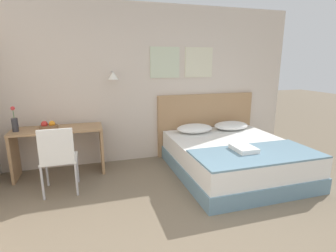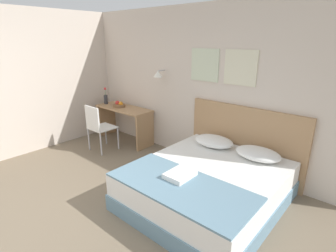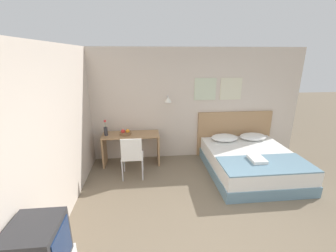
{
  "view_description": "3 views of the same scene",
  "coord_description": "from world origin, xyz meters",
  "px_view_note": "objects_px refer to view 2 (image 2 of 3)",
  "views": [
    {
      "loc": [
        -0.95,
        -1.5,
        1.71
      ],
      "look_at": [
        0.17,
        2.15,
        0.77
      ],
      "focal_mm": 28.0,
      "sensor_mm": 36.0,
      "label": 1
    },
    {
      "loc": [
        2.77,
        -0.75,
        2.11
      ],
      "look_at": [
        0.34,
        2.04,
        0.87
      ],
      "focal_mm": 28.0,
      "sensor_mm": 36.0,
      "label": 2
    },
    {
      "loc": [
        -1.07,
        -2.27,
        2.48
      ],
      "look_at": [
        -0.61,
        2.2,
        1.05
      ],
      "focal_mm": 24.0,
      "sensor_mm": 36.0,
      "label": 3
    }
  ],
  "objects_px": {
    "bed": "(207,186)",
    "flower_vase": "(106,98)",
    "folded_towel_near_foot": "(180,174)",
    "pillow_right": "(258,154)",
    "pillow_left": "(214,141)",
    "desk": "(124,117)",
    "headboard": "(244,142)",
    "throw_blanket": "(180,186)",
    "desk_chair": "(98,125)",
    "fruit_bowl": "(119,105)"
  },
  "relations": [
    {
      "from": "bed",
      "to": "flower_vase",
      "type": "height_order",
      "value": "flower_vase"
    },
    {
      "from": "bed",
      "to": "folded_towel_near_foot",
      "type": "xyz_separation_m",
      "value": [
        -0.11,
        -0.44,
        0.31
      ]
    },
    {
      "from": "pillow_right",
      "to": "pillow_left",
      "type": "bearing_deg",
      "value": 180.0
    },
    {
      "from": "pillow_right",
      "to": "desk",
      "type": "bearing_deg",
      "value": 179.35
    },
    {
      "from": "bed",
      "to": "headboard",
      "type": "bearing_deg",
      "value": 90.0
    },
    {
      "from": "headboard",
      "to": "pillow_right",
      "type": "height_order",
      "value": "headboard"
    },
    {
      "from": "throw_blanket",
      "to": "folded_towel_near_foot",
      "type": "height_order",
      "value": "folded_towel_near_foot"
    },
    {
      "from": "headboard",
      "to": "desk_chair",
      "type": "distance_m",
      "value": 2.71
    },
    {
      "from": "headboard",
      "to": "desk",
      "type": "height_order",
      "value": "headboard"
    },
    {
      "from": "fruit_bowl",
      "to": "flower_vase",
      "type": "height_order",
      "value": "flower_vase"
    },
    {
      "from": "throw_blanket",
      "to": "flower_vase",
      "type": "relative_size",
      "value": 4.69
    },
    {
      "from": "pillow_right",
      "to": "flower_vase",
      "type": "bearing_deg",
      "value": -179.89
    },
    {
      "from": "throw_blanket",
      "to": "desk_chair",
      "type": "relative_size",
      "value": 1.87
    },
    {
      "from": "pillow_right",
      "to": "folded_towel_near_foot",
      "type": "height_order",
      "value": "pillow_right"
    },
    {
      "from": "headboard",
      "to": "desk",
      "type": "bearing_deg",
      "value": -174.01
    },
    {
      "from": "fruit_bowl",
      "to": "pillow_left",
      "type": "bearing_deg",
      "value": -0.21
    },
    {
      "from": "headboard",
      "to": "pillow_left",
      "type": "height_order",
      "value": "headboard"
    },
    {
      "from": "throw_blanket",
      "to": "folded_towel_near_foot",
      "type": "xyz_separation_m",
      "value": [
        -0.11,
        0.14,
        0.04
      ]
    },
    {
      "from": "pillow_right",
      "to": "throw_blanket",
      "type": "relative_size",
      "value": 0.37
    },
    {
      "from": "throw_blanket",
      "to": "desk",
      "type": "bearing_deg",
      "value": 152.74
    },
    {
      "from": "headboard",
      "to": "desk_chair",
      "type": "height_order",
      "value": "headboard"
    },
    {
      "from": "pillow_left",
      "to": "fruit_bowl",
      "type": "relative_size",
      "value": 2.43
    },
    {
      "from": "bed",
      "to": "headboard",
      "type": "xyz_separation_m",
      "value": [
        0.0,
        1.02,
        0.32
      ]
    },
    {
      "from": "desk_chair",
      "to": "flower_vase",
      "type": "xyz_separation_m",
      "value": [
        -0.6,
        0.65,
        0.32
      ]
    },
    {
      "from": "pillow_right",
      "to": "fruit_bowl",
      "type": "bearing_deg",
      "value": 179.84
    },
    {
      "from": "pillow_right",
      "to": "desk",
      "type": "relative_size",
      "value": 0.49
    },
    {
      "from": "headboard",
      "to": "desk_chair",
      "type": "bearing_deg",
      "value": -159.11
    },
    {
      "from": "flower_vase",
      "to": "headboard",
      "type": "bearing_deg",
      "value": 5.66
    },
    {
      "from": "bed",
      "to": "pillow_right",
      "type": "relative_size",
      "value": 3.12
    },
    {
      "from": "bed",
      "to": "flower_vase",
      "type": "distance_m",
      "value": 3.27
    },
    {
      "from": "pillow_left",
      "to": "desk",
      "type": "height_order",
      "value": "desk"
    },
    {
      "from": "folded_towel_near_foot",
      "to": "fruit_bowl",
      "type": "xyz_separation_m",
      "value": [
        -2.59,
        1.17,
        0.22
      ]
    },
    {
      "from": "pillow_left",
      "to": "desk",
      "type": "xyz_separation_m",
      "value": [
        -2.22,
        0.03,
        -0.05
      ]
    },
    {
      "from": "desk",
      "to": "fruit_bowl",
      "type": "bearing_deg",
      "value": -168.34
    },
    {
      "from": "pillow_left",
      "to": "flower_vase",
      "type": "distance_m",
      "value": 2.79
    },
    {
      "from": "folded_towel_near_foot",
      "to": "desk_chair",
      "type": "height_order",
      "value": "desk_chair"
    },
    {
      "from": "pillow_left",
      "to": "desk_chair",
      "type": "relative_size",
      "value": 0.69
    },
    {
      "from": "pillow_right",
      "to": "flower_vase",
      "type": "xyz_separation_m",
      "value": [
        -3.49,
        -0.01,
        0.29
      ]
    },
    {
      "from": "bed",
      "to": "desk_chair",
      "type": "bearing_deg",
      "value": 178.65
    },
    {
      "from": "bed",
      "to": "folded_towel_near_foot",
      "type": "height_order",
      "value": "folded_towel_near_foot"
    },
    {
      "from": "headboard",
      "to": "pillow_right",
      "type": "bearing_deg",
      "value": -40.28
    },
    {
      "from": "pillow_right",
      "to": "desk_chair",
      "type": "relative_size",
      "value": 0.69
    },
    {
      "from": "pillow_left",
      "to": "pillow_right",
      "type": "distance_m",
      "value": 0.72
    },
    {
      "from": "bed",
      "to": "throw_blanket",
      "type": "bearing_deg",
      "value": -90.0
    },
    {
      "from": "desk_chair",
      "to": "pillow_left",
      "type": "bearing_deg",
      "value": 16.95
    },
    {
      "from": "pillow_right",
      "to": "flower_vase",
      "type": "relative_size",
      "value": 1.75
    },
    {
      "from": "flower_vase",
      "to": "folded_towel_near_foot",
      "type": "bearing_deg",
      "value": -20.89
    },
    {
      "from": "fruit_bowl",
      "to": "flower_vase",
      "type": "distance_m",
      "value": 0.44
    },
    {
      "from": "pillow_right",
      "to": "desk",
      "type": "distance_m",
      "value": 2.94
    },
    {
      "from": "pillow_left",
      "to": "throw_blanket",
      "type": "xyz_separation_m",
      "value": [
        0.36,
        -1.3,
        -0.06
      ]
    }
  ]
}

